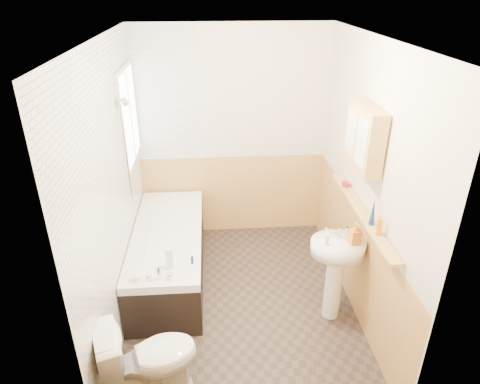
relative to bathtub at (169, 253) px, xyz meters
name	(u,v)px	position (x,y,z in m)	size (l,w,h in m)	color
floor	(241,301)	(0.73, -0.46, -0.30)	(2.80, 2.80, 0.00)	#2C231F
ceiling	(241,38)	(0.73, -0.46, 2.20)	(2.80, 2.80, 0.00)	white
wall_back	(232,136)	(0.73, 0.95, 0.95)	(2.20, 0.02, 2.50)	beige
wall_front	(260,297)	(0.73, -1.87, 0.95)	(2.20, 0.02, 2.50)	beige
wall_left	(112,194)	(-0.38, -0.46, 0.95)	(0.02, 2.80, 2.50)	beige
wall_right	(366,185)	(1.84, -0.46, 0.95)	(0.02, 2.80, 2.50)	beige
wainscot_right	(353,255)	(1.82, -0.46, 0.20)	(0.01, 2.80, 1.00)	tan
wainscot_front	(257,384)	(0.73, -1.85, 0.20)	(2.20, 0.01, 1.00)	tan
wainscot_back	(233,194)	(0.73, 0.93, 0.20)	(2.20, 0.01, 1.00)	tan
tile_cladding_left	(114,194)	(-0.36, -0.46, 0.95)	(0.01, 2.80, 2.50)	white
tile_return_back	(166,95)	(0.00, 0.93, 1.45)	(0.75, 0.01, 1.50)	white
window	(130,116)	(-0.33, 0.49, 1.35)	(0.03, 0.79, 0.99)	white
bathtub	(169,253)	(0.00, 0.00, 0.00)	(0.70, 1.79, 0.72)	black
shower_riser	(125,134)	(-0.31, 0.02, 1.32)	(0.10, 0.08, 1.19)	silver
toilet	(150,359)	(-0.03, -1.46, 0.06)	(0.41, 0.73, 0.72)	white
sink	(336,263)	(1.57, -0.70, 0.30)	(0.49, 0.39, 0.95)	white
pine_shelf	(362,213)	(1.77, -0.63, 0.77)	(0.10, 1.55, 0.03)	tan
medicine_cabinet	(364,137)	(1.74, -0.52, 1.43)	(0.15, 0.57, 0.52)	tan
foam_can	(379,226)	(1.77, -1.01, 0.86)	(0.04, 0.04, 0.15)	orange
green_bottle	(373,212)	(1.77, -0.85, 0.91)	(0.05, 0.05, 0.24)	navy
black_jar	(346,184)	(1.77, -0.14, 0.81)	(0.07, 0.07, 0.05)	maroon
soap_bottle	(354,239)	(1.69, -0.75, 0.58)	(0.09, 0.20, 0.09)	orange
clear_bottle	(327,240)	(1.44, -0.76, 0.59)	(0.04, 0.04, 0.10)	silver
blue_gel	(169,259)	(0.08, -0.64, 0.38)	(0.06, 0.04, 0.20)	silver
cream_jar	(136,278)	(-0.20, -0.79, 0.30)	(0.07, 0.07, 0.05)	silver
orange_bottle	(192,260)	(0.28, -0.58, 0.31)	(0.02, 0.02, 0.08)	navy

